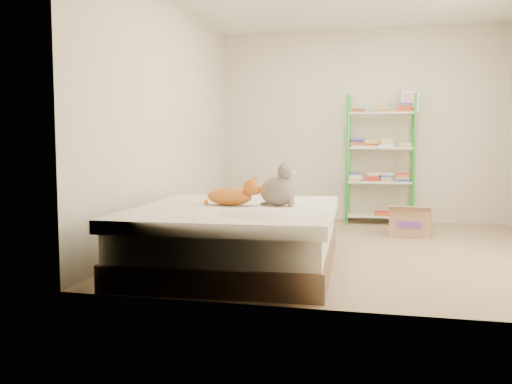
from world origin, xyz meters
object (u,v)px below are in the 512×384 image
(shelf_unit, at_px, (381,157))
(cardboard_box, at_px, (411,222))
(orange_cat, at_px, (230,194))
(bed, at_px, (237,237))
(grey_cat, at_px, (278,185))
(white_bin, at_px, (253,206))

(shelf_unit, distance_m, cardboard_box, 1.25)
(orange_cat, distance_m, cardboard_box, 2.55)
(bed, xyz_separation_m, shelf_unit, (1.19, 2.93, 0.62))
(grey_cat, height_order, white_bin, grey_cat)
(white_bin, bearing_deg, bed, -79.48)
(shelf_unit, height_order, white_bin, shelf_unit)
(grey_cat, distance_m, cardboard_box, 2.29)
(bed, bearing_deg, white_bin, 97.82)
(shelf_unit, distance_m, white_bin, 1.83)
(bed, relative_size, shelf_unit, 1.22)
(shelf_unit, bearing_deg, bed, -112.10)
(orange_cat, relative_size, cardboard_box, 0.96)
(orange_cat, xyz_separation_m, shelf_unit, (1.27, 2.88, 0.26))
(cardboard_box, relative_size, white_bin, 1.12)
(orange_cat, xyz_separation_m, white_bin, (-0.42, 2.65, -0.41))
(bed, xyz_separation_m, orange_cat, (-0.08, 0.05, 0.36))
(orange_cat, bearing_deg, white_bin, 106.23)
(bed, distance_m, orange_cat, 0.37)
(bed, distance_m, white_bin, 2.74)
(orange_cat, xyz_separation_m, cardboard_box, (1.61, 1.93, -0.46))
(orange_cat, distance_m, grey_cat, 0.43)
(bed, distance_m, shelf_unit, 3.22)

